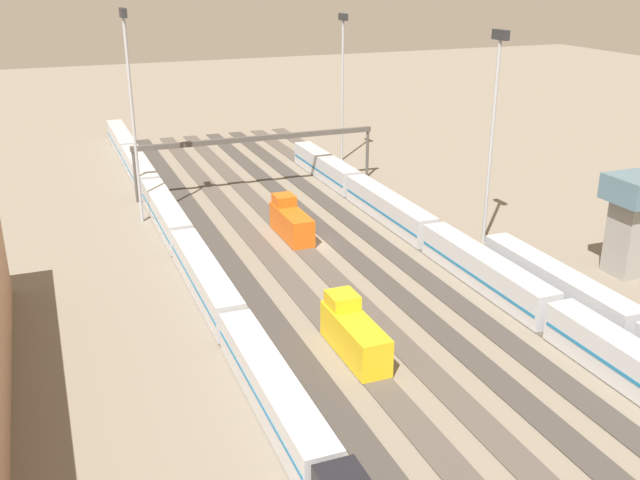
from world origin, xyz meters
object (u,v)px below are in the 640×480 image
light_mast_0 (343,69)px  control_tower (633,217)px  train_on_track_1 (431,236)px  train_on_track_0 (640,335)px  train_on_track_5 (354,334)px  light_mast_1 (130,92)px  light_mast_2 (494,112)px  train_on_track_7 (179,236)px  signal_gantry (257,142)px  train_on_track_4 (291,222)px

light_mast_0 → control_tower: 63.27m
train_on_track_1 → train_on_track_0: same height
train_on_track_0 → train_on_track_1: bearing=9.3°
control_tower → train_on_track_5: bearing=98.5°
light_mast_1 → light_mast_2: (-24.86, -40.96, -1.12)m
train_on_track_1 → train_on_track_5: 28.74m
control_tower → train_on_track_7: bearing=61.1°
light_mast_1 → control_tower: light_mast_1 is taller
light_mast_0 → signal_gantry: size_ratio=0.66×
train_on_track_0 → light_mast_0: 78.56m
train_on_track_0 → light_mast_1: light_mast_1 is taller
train_on_track_4 → light_mast_2: 29.82m
train_on_track_0 → light_mast_2: (30.66, -3.17, 15.29)m
light_mast_2 → control_tower: size_ratio=2.27×
train_on_track_4 → light_mast_2: (-11.07, -23.17, 15.15)m
train_on_track_4 → train_on_track_1: bearing=-127.0°
train_on_track_7 → train_on_track_4: 15.00m
light_mast_2 → control_tower: bearing=-147.3°
train_on_track_0 → light_mast_2: size_ratio=1.74×
light_mast_0 → signal_gantry: light_mast_0 is taller
train_on_track_1 → light_mast_2: size_ratio=3.52×
train_on_track_5 → train_on_track_0: bearing=-111.4°
train_on_track_5 → train_on_track_4: (31.96, -5.00, 0.00)m
train_on_track_1 → train_on_track_4: bearing=53.0°
train_on_track_4 → light_mast_2: bearing=-115.5°
light_mast_1 → signal_gantry: (9.41, -20.29, -10.70)m
train_on_track_1 → signal_gantry: bearing=19.9°
train_on_track_0 → train_on_track_4: bearing=25.6°
signal_gantry → control_tower: 58.07m
train_on_track_0 → light_mast_0: size_ratio=1.78×
signal_gantry → control_tower: size_ratio=3.34×
train_on_track_4 → light_mast_1: bearing=52.2°
train_on_track_7 → light_mast_1: bearing=11.6°
light_mast_1 → train_on_track_1: bearing=-127.4°
signal_gantry → train_on_track_4: bearing=173.8°
train_on_track_0 → signal_gantry: size_ratio=1.18×
train_on_track_7 → light_mast_0: size_ratio=5.25×
signal_gantry → light_mast_2: bearing=-148.9°
train_on_track_1 → train_on_track_4: size_ratio=9.56×
train_on_track_0 → control_tower: 20.76m
signal_gantry → train_on_track_5: bearing=172.3°
train_on_track_1 → light_mast_2: bearing=-88.3°
train_on_track_5 → light_mast_2: bearing=-53.4°
light_mast_2 → train_on_track_7: bearing=73.6°
train_on_track_5 → light_mast_2: 38.20m
train_on_track_0 → light_mast_0: (77.09, -2.53, 14.92)m
train_on_track_4 → light_mast_0: light_mast_0 is taller
light_mast_1 → signal_gantry: 24.80m
train_on_track_0 → train_on_track_7: train_on_track_7 is taller
light_mast_2 → signal_gantry: 41.15m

